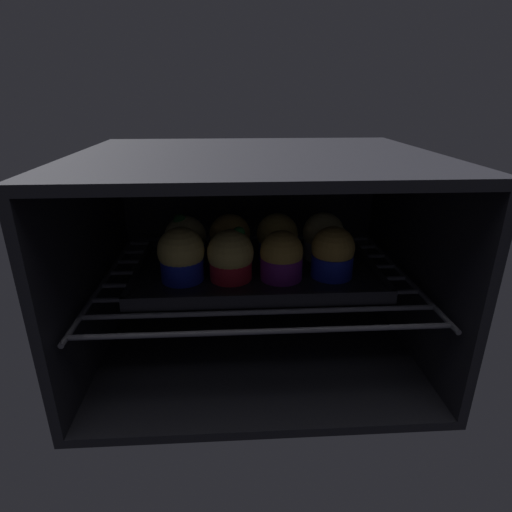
{
  "coord_description": "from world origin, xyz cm",
  "views": [
    {
      "loc": [
        -4.11,
        -46.3,
        44.55
      ],
      "look_at": [
        0.0,
        21.71,
        17.54
      ],
      "focal_mm": 28.87,
      "sensor_mm": 36.0,
      "label": 1
    }
  ],
  "objects_px": {
    "muffin_row0_col3": "(333,253)",
    "muffin_row1_col0": "(186,240)",
    "muffin_row0_col2": "(281,257)",
    "muffin_row0_col0": "(181,255)",
    "baking_tray": "(256,271)",
    "muffin_row1_col1": "(230,239)",
    "muffin_row1_col3": "(323,237)",
    "muffin_row0_col1": "(231,257)",
    "muffin_row1_col2": "(277,238)"
  },
  "relations": [
    {
      "from": "muffin_row0_col3",
      "to": "muffin_row1_col0",
      "type": "relative_size",
      "value": 0.96
    },
    {
      "from": "muffin_row0_col2",
      "to": "muffin_row0_col0",
      "type": "bearing_deg",
      "value": 178.66
    },
    {
      "from": "baking_tray",
      "to": "muffin_row1_col0",
      "type": "distance_m",
      "value": 0.14
    },
    {
      "from": "muffin_row1_col1",
      "to": "muffin_row1_col3",
      "type": "relative_size",
      "value": 1.01
    },
    {
      "from": "baking_tray",
      "to": "muffin_row0_col0",
      "type": "distance_m",
      "value": 0.14
    },
    {
      "from": "muffin_row0_col0",
      "to": "muffin_row1_col3",
      "type": "relative_size",
      "value": 1.05
    },
    {
      "from": "muffin_row0_col1",
      "to": "muffin_row1_col3",
      "type": "relative_size",
      "value": 1.01
    },
    {
      "from": "baking_tray",
      "to": "muffin_row0_col2",
      "type": "xyz_separation_m",
      "value": [
        0.04,
        -0.05,
        0.04
      ]
    },
    {
      "from": "muffin_row0_col3",
      "to": "muffin_row1_col1",
      "type": "xyz_separation_m",
      "value": [
        -0.17,
        0.09,
        -0.0
      ]
    },
    {
      "from": "muffin_row0_col1",
      "to": "muffin_row1_col3",
      "type": "distance_m",
      "value": 0.2
    },
    {
      "from": "baking_tray",
      "to": "muffin_row1_col1",
      "type": "distance_m",
      "value": 0.08
    },
    {
      "from": "muffin_row0_col3",
      "to": "muffin_row0_col0",
      "type": "bearing_deg",
      "value": -179.83
    },
    {
      "from": "muffin_row1_col0",
      "to": "muffin_row0_col1",
      "type": "bearing_deg",
      "value": -45.73
    },
    {
      "from": "muffin_row0_col1",
      "to": "muffin_row1_col3",
      "type": "bearing_deg",
      "value": 26.56
    },
    {
      "from": "muffin_row0_col0",
      "to": "muffin_row1_col0",
      "type": "relative_size",
      "value": 1.0
    },
    {
      "from": "muffin_row0_col0",
      "to": "baking_tray",
      "type": "bearing_deg",
      "value": 18.0
    },
    {
      "from": "muffin_row1_col0",
      "to": "muffin_row1_col3",
      "type": "bearing_deg",
      "value": 0.47
    },
    {
      "from": "muffin_row0_col3",
      "to": "muffin_row1_col2",
      "type": "distance_m",
      "value": 0.12
    },
    {
      "from": "muffin_row0_col3",
      "to": "muffin_row1_col3",
      "type": "height_order",
      "value": "same"
    },
    {
      "from": "muffin_row0_col2",
      "to": "muffin_row1_col1",
      "type": "xyz_separation_m",
      "value": [
        -0.09,
        0.09,
        0.0
      ]
    },
    {
      "from": "muffin_row0_col2",
      "to": "muffin_row1_col1",
      "type": "relative_size",
      "value": 0.95
    },
    {
      "from": "muffin_row0_col2",
      "to": "muffin_row1_col0",
      "type": "xyz_separation_m",
      "value": [
        -0.17,
        0.09,
        0.0
      ]
    },
    {
      "from": "baking_tray",
      "to": "muffin_row1_col1",
      "type": "bearing_deg",
      "value": 135.28
    },
    {
      "from": "muffin_row0_col0",
      "to": "muffin_row1_col3",
      "type": "height_order",
      "value": "muffin_row0_col0"
    },
    {
      "from": "muffin_row0_col3",
      "to": "muffin_row1_col2",
      "type": "height_order",
      "value": "same"
    },
    {
      "from": "muffin_row1_col3",
      "to": "muffin_row0_col0",
      "type": "bearing_deg",
      "value": -161.23
    },
    {
      "from": "muffin_row0_col1",
      "to": "muffin_row1_col0",
      "type": "bearing_deg",
      "value": 134.27
    },
    {
      "from": "muffin_row0_col0",
      "to": "muffin_row1_col2",
      "type": "distance_m",
      "value": 0.19
    },
    {
      "from": "muffin_row0_col0",
      "to": "muffin_row1_col3",
      "type": "xyz_separation_m",
      "value": [
        0.26,
        0.09,
        -0.0
      ]
    },
    {
      "from": "muffin_row0_col1",
      "to": "muffin_row1_col2",
      "type": "xyz_separation_m",
      "value": [
        0.09,
        0.08,
        0.0
      ]
    },
    {
      "from": "muffin_row0_col3",
      "to": "muffin_row1_col0",
      "type": "distance_m",
      "value": 0.27
    },
    {
      "from": "muffin_row0_col0",
      "to": "muffin_row1_col1",
      "type": "relative_size",
      "value": 1.04
    },
    {
      "from": "muffin_row0_col2",
      "to": "muffin_row1_col0",
      "type": "relative_size",
      "value": 0.91
    },
    {
      "from": "muffin_row0_col0",
      "to": "muffin_row0_col1",
      "type": "distance_m",
      "value": 0.08
    },
    {
      "from": "muffin_row0_col0",
      "to": "muffin_row0_col3",
      "type": "relative_size",
      "value": 1.04
    },
    {
      "from": "muffin_row1_col0",
      "to": "muffin_row0_col2",
      "type": "bearing_deg",
      "value": -27.9
    },
    {
      "from": "muffin_row1_col2",
      "to": "baking_tray",
      "type": "bearing_deg",
      "value": -134.91
    },
    {
      "from": "muffin_row0_col1",
      "to": "muffin_row1_col3",
      "type": "height_order",
      "value": "muffin_row0_col1"
    },
    {
      "from": "muffin_row1_col3",
      "to": "baking_tray",
      "type": "bearing_deg",
      "value": -160.49
    },
    {
      "from": "muffin_row1_col1",
      "to": "muffin_row1_col3",
      "type": "distance_m",
      "value": 0.18
    },
    {
      "from": "muffin_row1_col1",
      "to": "muffin_row1_col3",
      "type": "height_order",
      "value": "same"
    },
    {
      "from": "muffin_row0_col2",
      "to": "muffin_row1_col3",
      "type": "xyz_separation_m",
      "value": [
        0.09,
        0.09,
        0.0
      ]
    },
    {
      "from": "muffin_row0_col1",
      "to": "muffin_row1_col1",
      "type": "relative_size",
      "value": 1.01
    },
    {
      "from": "muffin_row0_col0",
      "to": "muffin_row1_col1",
      "type": "height_order",
      "value": "muffin_row0_col0"
    },
    {
      "from": "baking_tray",
      "to": "muffin_row0_col2",
      "type": "bearing_deg",
      "value": -48.45
    },
    {
      "from": "muffin_row1_col0",
      "to": "muffin_row1_col1",
      "type": "bearing_deg",
      "value": 1.11
    },
    {
      "from": "baking_tray",
      "to": "muffin_row1_col2",
      "type": "height_order",
      "value": "muffin_row1_col2"
    },
    {
      "from": "muffin_row0_col2",
      "to": "muffin_row1_col3",
      "type": "height_order",
      "value": "muffin_row1_col3"
    },
    {
      "from": "muffin_row0_col1",
      "to": "muffin_row0_col2",
      "type": "bearing_deg",
      "value": -2.5
    },
    {
      "from": "muffin_row1_col1",
      "to": "baking_tray",
      "type": "bearing_deg",
      "value": -44.72
    }
  ]
}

